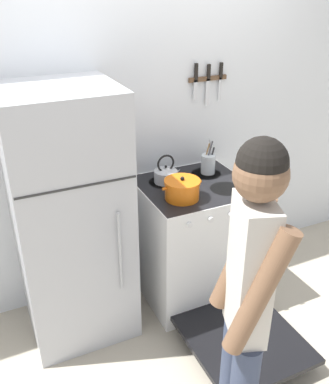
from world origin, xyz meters
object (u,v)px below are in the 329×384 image
Objects in this scene: refrigerator at (70,219)px; stove_range at (195,243)px; person at (246,306)px; tea_kettle at (166,174)px; dutch_oven_pot at (182,189)px; utensil_jar at (208,163)px.

refrigerator reaches higher than stove_range.
person is at bearing -70.55° from refrigerator.
tea_kettle is (0.73, 0.11, 0.13)m from refrigerator.
stove_range is at bearing 30.51° from dutch_oven_pot.
utensil_jar reaches higher than dutch_oven_pot.
refrigerator is at bearing 175.94° from stove_range.
dutch_oven_pot is at bearing -141.77° from utensil_jar.
person is (-0.44, -1.22, 0.54)m from stove_range.
refrigerator is 1.37m from person.
utensil_jar is at bearing 44.00° from stove_range.
tea_kettle is 0.35m from utensil_jar.
person is at bearing -114.18° from utensil_jar.
stove_range is (0.89, -0.06, -0.39)m from refrigerator.
utensil_jar is at bearing -4.95° from person.
tea_kettle is at bearing 131.69° from stove_range.
dutch_oven_pot is at bearing -92.82° from tea_kettle.
refrigerator is 0.97× the size of person.
dutch_oven_pot is at bearing -12.91° from refrigerator.
tea_kettle reaches higher than stove_range.
refrigerator is 1.10m from utensil_jar.
refrigerator is at bearing 167.09° from dutch_oven_pot.
refrigerator reaches higher than tea_kettle.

